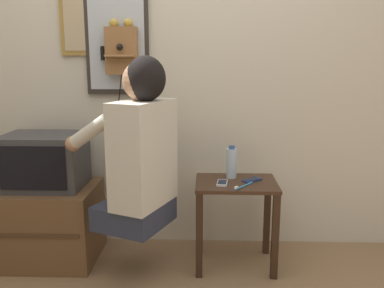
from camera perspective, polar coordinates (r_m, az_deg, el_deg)
The scene contains 12 objects.
wall_back at distance 2.78m, azimuth -1.22°, elevation 11.51°, with size 6.80×0.05×2.55m.
side_table at distance 2.57m, azimuth 6.15°, elevation -8.16°, with size 0.50×0.38×0.55m.
person at distance 2.32m, azimuth -7.32°, elevation -0.74°, with size 0.62×0.58×0.98m.
tv_stand at distance 2.85m, azimuth -19.66°, elevation -10.41°, with size 0.64×0.50×0.49m.
television at distance 2.73m, azimuth -20.02°, elevation -2.23°, with size 0.49×0.37×0.34m.
wall_phone_antique at distance 2.75m, azimuth -9.81°, elevation 12.91°, with size 0.25×0.18×0.73m.
framed_picture at distance 2.85m, azimuth -14.07°, elevation 16.33°, with size 0.40×0.03×0.43m.
wall_mirror at distance 2.80m, azimuth -10.46°, elevation 13.81°, with size 0.42×0.03×0.68m.
cell_phone_held at distance 2.47m, azimuth 4.27°, elevation -5.45°, with size 0.08×0.13×0.01m.
cell_phone_spare at distance 2.55m, azimuth 8.43°, elevation -5.01°, with size 0.13×0.13×0.01m.
water_bottle at distance 2.58m, azimuth 5.58°, elevation -2.66°, with size 0.07×0.07×0.21m.
toothbrush at distance 2.42m, azimuth 7.10°, elevation -5.90°, with size 0.12×0.15×0.02m.
Camera 1 is at (0.15, -1.59, 1.29)m, focal length 38.00 mm.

